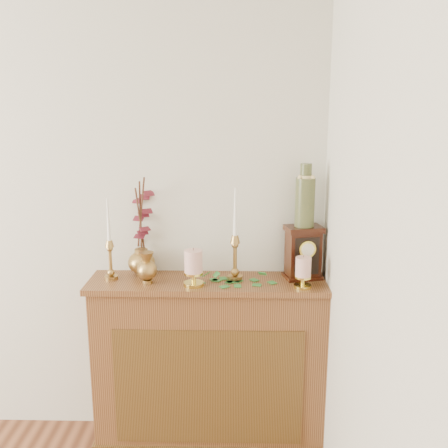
{
  "coord_description": "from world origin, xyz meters",
  "views": [
    {
      "loc": [
        1.54,
        -0.45,
        1.83
      ],
      "look_at": [
        1.48,
        2.05,
        1.24
      ],
      "focal_mm": 42.0,
      "sensor_mm": 36.0,
      "label": 1
    }
  ],
  "objects_px": {
    "mantel_clock": "(303,253)",
    "candlestick_center": "(235,250)",
    "ceramic_vase": "(305,199)",
    "bud_vase": "(147,268)",
    "ginger_jar": "(143,230)",
    "candlestick_left": "(110,253)"
  },
  "relations": [
    {
      "from": "candlestick_center",
      "to": "mantel_clock",
      "type": "height_order",
      "value": "candlestick_center"
    },
    {
      "from": "bud_vase",
      "to": "ginger_jar",
      "type": "bearing_deg",
      "value": 104.67
    },
    {
      "from": "candlestick_left",
      "to": "ceramic_vase",
      "type": "xyz_separation_m",
      "value": [
        0.99,
        0.04,
        0.28
      ]
    },
    {
      "from": "ginger_jar",
      "to": "ceramic_vase",
      "type": "relative_size",
      "value": 1.65
    },
    {
      "from": "candlestick_left",
      "to": "bud_vase",
      "type": "bearing_deg",
      "value": -16.87
    },
    {
      "from": "candlestick_left",
      "to": "bud_vase",
      "type": "relative_size",
      "value": 2.59
    },
    {
      "from": "mantel_clock",
      "to": "candlestick_center",
      "type": "bearing_deg",
      "value": 171.74
    },
    {
      "from": "mantel_clock",
      "to": "ceramic_vase",
      "type": "height_order",
      "value": "ceramic_vase"
    },
    {
      "from": "ginger_jar",
      "to": "candlestick_left",
      "type": "bearing_deg",
      "value": -143.41
    },
    {
      "from": "bud_vase",
      "to": "ceramic_vase",
      "type": "xyz_separation_m",
      "value": [
        0.79,
        0.1,
        0.34
      ]
    },
    {
      "from": "candlestick_left",
      "to": "mantel_clock",
      "type": "xyz_separation_m",
      "value": [
        0.99,
        0.04,
        -0.0
      ]
    },
    {
      "from": "candlestick_left",
      "to": "mantel_clock",
      "type": "height_order",
      "value": "candlestick_left"
    },
    {
      "from": "candlestick_left",
      "to": "ginger_jar",
      "type": "distance_m",
      "value": 0.21
    },
    {
      "from": "ginger_jar",
      "to": "mantel_clock",
      "type": "xyz_separation_m",
      "value": [
        0.84,
        -0.07,
        -0.1
      ]
    },
    {
      "from": "candlestick_center",
      "to": "bud_vase",
      "type": "relative_size",
      "value": 2.93
    },
    {
      "from": "mantel_clock",
      "to": "bud_vase",
      "type": "bearing_deg",
      "value": 173.98
    },
    {
      "from": "candlestick_left",
      "to": "ginger_jar",
      "type": "relative_size",
      "value": 0.8
    },
    {
      "from": "bud_vase",
      "to": "mantel_clock",
      "type": "bearing_deg",
      "value": 7.19
    },
    {
      "from": "candlestick_center",
      "to": "ceramic_vase",
      "type": "distance_m",
      "value": 0.44
    },
    {
      "from": "ginger_jar",
      "to": "mantel_clock",
      "type": "relative_size",
      "value": 1.91
    },
    {
      "from": "ceramic_vase",
      "to": "ginger_jar",
      "type": "bearing_deg",
      "value": 175.17
    },
    {
      "from": "ceramic_vase",
      "to": "candlestick_center",
      "type": "bearing_deg",
      "value": -174.65
    }
  ]
}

